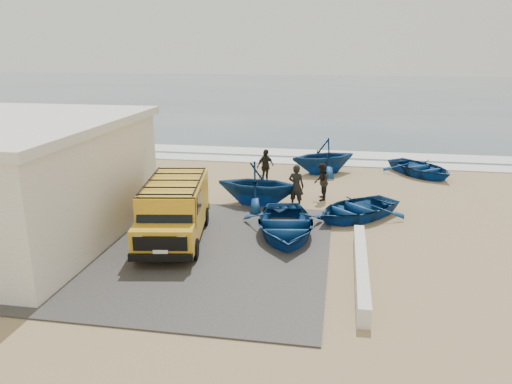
{
  "coord_description": "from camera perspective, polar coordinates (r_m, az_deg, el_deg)",
  "views": [
    {
      "loc": [
        4.23,
        -17.12,
        6.75
      ],
      "look_at": [
        1.03,
        1.33,
        1.2
      ],
      "focal_mm": 35.0,
      "sensor_mm": 36.0,
      "label": 1
    }
  ],
  "objects": [
    {
      "name": "slab",
      "position": [
        17.68,
        -11.65,
        -6.21
      ],
      "size": [
        12.0,
        10.0,
        0.05
      ],
      "primitive_type": "cube",
      "color": "#413F3C",
      "rests_on": "ground"
    },
    {
      "name": "surf_line",
      "position": [
        30.18,
        1.55,
        3.64
      ],
      "size": [
        180.0,
        1.6,
        0.06
      ],
      "primitive_type": "cube",
      "color": "white",
      "rests_on": "ground"
    },
    {
      "name": "boat_near_left",
      "position": [
        18.26,
        3.3,
        -3.68
      ],
      "size": [
        3.79,
        4.84,
        0.91
      ],
      "primitive_type": "imported",
      "rotation": [
        0.0,
        0.0,
        0.16
      ],
      "color": "navy",
      "rests_on": "ground"
    },
    {
      "name": "building",
      "position": [
        19.67,
        -27.12,
        1.18
      ],
      "size": [
        8.4,
        9.4,
        4.3
      ],
      "color": "white",
      "rests_on": "ground"
    },
    {
      "name": "fisherman_back",
      "position": [
        25.06,
        1.08,
        2.95
      ],
      "size": [
        1.01,
        1.03,
        1.75
      ],
      "primitive_type": "imported",
      "rotation": [
        0.0,
        0.0,
        0.81
      ],
      "color": "black",
      "rests_on": "ground"
    },
    {
      "name": "van",
      "position": [
        17.9,
        -9.34,
        -1.88
      ],
      "size": [
        2.77,
        5.32,
        2.17
      ],
      "rotation": [
        0.0,
        0.0,
        0.16
      ],
      "color": "gold",
      "rests_on": "ground"
    },
    {
      "name": "surf_wash",
      "position": [
        32.6,
        2.19,
        4.59
      ],
      "size": [
        180.0,
        2.2,
        0.04
      ],
      "primitive_type": "cube",
      "color": "white",
      "rests_on": "ground"
    },
    {
      "name": "boat_mid_left",
      "position": [
        21.66,
        0.26,
        0.97
      ],
      "size": [
        3.77,
        3.31,
        1.89
      ],
      "primitive_type": "imported",
      "rotation": [
        0.0,
        0.0,
        1.51
      ],
      "color": "navy",
      "rests_on": "ground"
    },
    {
      "name": "boat_far_left",
      "position": [
        27.28,
        7.71,
        4.11
      ],
      "size": [
        4.73,
        4.55,
        1.92
      ],
      "primitive_type": "imported",
      "rotation": [
        0.0,
        0.0,
        -1.05
      ],
      "color": "navy",
      "rests_on": "ground"
    },
    {
      "name": "boat_far_right",
      "position": [
        28.08,
        18.29,
        2.63
      ],
      "size": [
        4.69,
        4.93,
        0.83
      ],
      "primitive_type": "imported",
      "rotation": [
        0.0,
        0.0,
        0.64
      ],
      "color": "navy",
      "rests_on": "ground"
    },
    {
      "name": "fisherman_middle",
      "position": [
        22.52,
        7.46,
        1.16
      ],
      "size": [
        0.65,
        0.83,
        1.69
      ],
      "primitive_type": "imported",
      "rotation": [
        0.0,
        0.0,
        -1.58
      ],
      "color": "black",
      "rests_on": "ground"
    },
    {
      "name": "ocean",
      "position": [
        73.55,
        6.63,
        11.15
      ],
      "size": [
        180.0,
        88.0,
        0.01
      ],
      "primitive_type": "cube",
      "color": "#385166",
      "rests_on": "ground"
    },
    {
      "name": "boat_near_right",
      "position": [
        20.45,
        11.33,
        -1.87
      ],
      "size": [
        4.8,
        4.81,
        0.82
      ],
      "primitive_type": "imported",
      "rotation": [
        0.0,
        0.0,
        -0.78
      ],
      "color": "navy",
      "rests_on": "ground"
    },
    {
      "name": "ground",
      "position": [
        18.88,
        -3.77,
        -4.47
      ],
      "size": [
        160.0,
        160.0,
        0.0
      ],
      "primitive_type": "plane",
      "color": "tan"
    },
    {
      "name": "fisherman_front",
      "position": [
        21.38,
        4.61,
        0.68
      ],
      "size": [
        0.77,
        0.59,
        1.87
      ],
      "primitive_type": "imported",
      "rotation": [
        0.0,
        0.0,
        2.92
      ],
      "color": "black",
      "rests_on": "ground"
    },
    {
      "name": "parapet",
      "position": [
        15.55,
        11.92,
        -8.47
      ],
      "size": [
        0.35,
        6.0,
        0.55
      ],
      "primitive_type": "cube",
      "color": "silver",
      "rests_on": "ground"
    }
  ]
}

